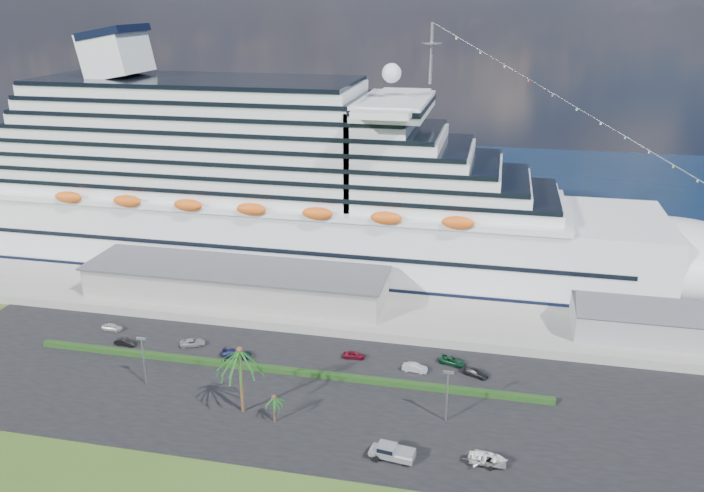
% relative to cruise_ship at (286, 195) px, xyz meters
% --- Properties ---
extents(ground, '(420.00, 420.00, 0.00)m').
position_rel_cruise_ship_xyz_m(ground, '(21.53, -64.00, -16.69)').
color(ground, '#35511B').
rests_on(ground, ground).
extents(asphalt_lot, '(140.00, 38.00, 0.12)m').
position_rel_cruise_ship_xyz_m(asphalt_lot, '(21.53, -53.00, -16.63)').
color(asphalt_lot, black).
rests_on(asphalt_lot, ground).
extents(wharf, '(240.00, 20.00, 1.80)m').
position_rel_cruise_ship_xyz_m(wharf, '(21.53, -24.00, -15.79)').
color(wharf, gray).
rests_on(wharf, ground).
extents(water, '(420.00, 160.00, 0.02)m').
position_rel_cruise_ship_xyz_m(water, '(21.53, 66.00, -16.68)').
color(water, black).
rests_on(water, ground).
extents(cruise_ship, '(191.00, 38.00, 54.00)m').
position_rel_cruise_ship_xyz_m(cruise_ship, '(0.00, 0.00, 0.00)').
color(cruise_ship, silver).
rests_on(cruise_ship, ground).
extents(terminal_building, '(61.00, 15.00, 6.30)m').
position_rel_cruise_ship_xyz_m(terminal_building, '(-3.47, -24.00, -11.68)').
color(terminal_building, gray).
rests_on(terminal_building, wharf).
extents(port_shed, '(24.00, 12.31, 7.37)m').
position_rel_cruise_ship_xyz_m(port_shed, '(73.53, -24.00, -12.30)').
color(port_shed, gray).
rests_on(port_shed, wharf).
extents(hedge, '(88.00, 1.10, 0.90)m').
position_rel_cruise_ship_xyz_m(hedge, '(13.53, -48.00, -16.12)').
color(hedge, '#133311').
rests_on(hedge, asphalt_lot).
extents(lamp_post_left, '(1.60, 0.35, 8.27)m').
position_rel_cruise_ship_xyz_m(lamp_post_left, '(-6.47, -56.00, -11.35)').
color(lamp_post_left, gray).
rests_on(lamp_post_left, asphalt_lot).
extents(lamp_post_right, '(1.60, 0.35, 8.27)m').
position_rel_cruise_ship_xyz_m(lamp_post_right, '(41.53, -56.00, -11.35)').
color(lamp_post_right, gray).
rests_on(lamp_post_right, asphalt_lot).
extents(palm_tall, '(8.82, 8.82, 11.13)m').
position_rel_cruise_ship_xyz_m(palm_tall, '(11.53, -60.00, -7.49)').
color(palm_tall, '#47301E').
rests_on(palm_tall, ground).
extents(palm_short, '(3.53, 3.53, 4.56)m').
position_rel_cruise_ship_xyz_m(palm_short, '(17.03, -61.50, -13.03)').
color(palm_short, '#47301E').
rests_on(palm_short, ground).
extents(parked_car_0, '(3.87, 1.71, 1.30)m').
position_rel_cruise_ship_xyz_m(parked_car_0, '(-21.90, -40.11, -15.93)').
color(parked_car_0, '#B7B7B9').
rests_on(parked_car_0, asphalt_lot).
extents(parked_car_1, '(3.98, 1.63, 1.28)m').
position_rel_cruise_ship_xyz_m(parked_car_1, '(-16.41, -44.92, -15.93)').
color(parked_car_1, black).
rests_on(parked_car_1, asphalt_lot).
extents(parked_car_2, '(4.83, 3.50, 1.22)m').
position_rel_cruise_ship_xyz_m(parked_car_2, '(-4.67, -42.47, -15.96)').
color(parked_car_2, '#9EA3A6').
rests_on(parked_car_2, asphalt_lot).
extents(parked_car_3, '(5.01, 2.23, 1.43)m').
position_rel_cruise_ship_xyz_m(parked_car_3, '(4.59, -44.70, -15.86)').
color(parked_car_3, '#141848').
rests_on(parked_car_3, asphalt_lot).
extents(parked_car_4, '(3.83, 1.72, 1.28)m').
position_rel_cruise_ship_xyz_m(parked_car_4, '(24.40, -40.80, -15.94)').
color(parked_car_4, maroon).
rests_on(parked_car_4, asphalt_lot).
extents(parked_car_5, '(4.26, 1.81, 1.37)m').
position_rel_cruise_ship_xyz_m(parked_car_5, '(35.24, -42.93, -15.89)').
color(parked_car_5, '#BABCC2').
rests_on(parked_car_5, asphalt_lot).
extents(parked_car_6, '(4.93, 3.31, 1.26)m').
position_rel_cruise_ship_xyz_m(parked_car_6, '(41.08, -39.16, -15.95)').
color(parked_car_6, '#0E3922').
rests_on(parked_car_6, asphalt_lot).
extents(parked_car_7, '(4.64, 3.30, 1.25)m').
position_rel_cruise_ship_xyz_m(parked_car_7, '(45.19, -42.25, -15.95)').
color(parked_car_7, black).
rests_on(parked_car_7, asphalt_lot).
extents(pickup_truck, '(6.31, 3.00, 2.14)m').
position_rel_cruise_ship_xyz_m(pickup_truck, '(35.14, -66.50, -15.40)').
color(pickup_truck, black).
rests_on(pickup_truck, asphalt_lot).
extents(boat_trailer, '(6.05, 3.93, 1.73)m').
position_rel_cruise_ship_xyz_m(boat_trailer, '(47.83, -65.15, -15.42)').
color(boat_trailer, gray).
rests_on(boat_trailer, asphalt_lot).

